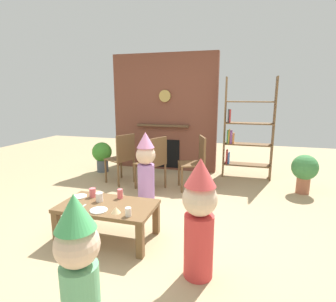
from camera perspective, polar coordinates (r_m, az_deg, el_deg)
ground_plane at (r=3.44m, az=-4.37°, el=-15.49°), size 12.00×12.00×0.00m
brick_fireplace_feature at (r=5.71m, az=-0.75°, el=7.99°), size 2.20×0.28×2.40m
bookshelf at (r=5.31m, az=15.91°, el=3.80°), size 0.90×0.28×1.90m
coffee_table at (r=3.10m, az=-12.66°, el=-12.07°), size 1.05×0.59×0.40m
paper_cup_near_left at (r=3.20m, az=-10.12°, el=-8.90°), size 0.06×0.06×0.11m
paper_cup_near_right at (r=2.75m, az=-8.43°, el=-12.64°), size 0.06×0.06×0.09m
paper_cup_center at (r=3.31m, az=-15.69°, el=-8.49°), size 0.07×0.07×0.11m
paper_cup_far_left at (r=3.16m, az=-14.35°, el=-9.45°), size 0.08×0.08×0.10m
paper_plate_front at (r=2.94m, az=-14.47°, el=-12.07°), size 0.18×0.18×0.01m
paper_plate_rear at (r=3.37m, az=-18.22°, el=-9.13°), size 0.17×0.17×0.01m
birthday_cake_slice at (r=2.85m, az=-10.99°, el=-12.15°), size 0.10×0.10×0.06m
table_fork at (r=3.07m, az=-17.78°, el=-11.26°), size 0.02×0.15×0.01m
child_with_cone_hat at (r=1.90m, az=-18.39°, el=-22.18°), size 0.28×0.28×1.02m
child_in_pink at (r=2.37m, az=6.66°, el=-13.52°), size 0.30×0.30×1.08m
child_by_the_chairs at (r=4.02m, az=-4.71°, el=-2.95°), size 0.29×0.29×1.05m
dining_chair_left at (r=4.85m, az=-9.60°, el=-1.02°), size 0.53×0.53×0.90m
dining_chair_middle at (r=4.47m, az=-2.95°, el=-1.97°), size 0.53×0.53×0.90m
dining_chair_right at (r=4.55m, az=6.07°, el=-1.79°), size 0.52×0.52×0.90m
potted_plant_tall at (r=4.87m, az=26.96°, el=-3.58°), size 0.41×0.41×0.64m
potted_plant_short at (r=5.73m, az=-13.80°, el=-0.69°), size 0.40×0.40×0.62m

